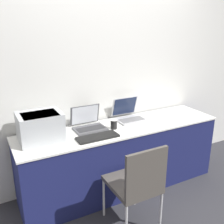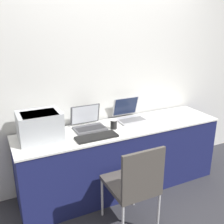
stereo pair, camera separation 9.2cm
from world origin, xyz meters
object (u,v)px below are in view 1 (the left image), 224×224
laptop_right (129,115)px  coffee_cup (114,124)px  printer (40,126)px  external_keyboard (98,137)px  chair (137,182)px  laptop_left (88,124)px

laptop_right → coffee_cup: size_ratio=3.20×
laptop_right → coffee_cup: bearing=-149.2°
printer → external_keyboard: printer is taller
laptop_right → external_keyboard: (-0.56, -0.32, -0.05)m
external_keyboard → chair: bearing=-74.0°
coffee_cup → chair: chair is taller
laptop_left → external_keyboard: (-0.02, -0.29, -0.04)m
coffee_cup → laptop_left: bearing=149.4°
laptop_left → coffee_cup: 0.28m
coffee_cup → chair: (-0.12, -0.65, -0.31)m
printer → laptop_right: (1.08, 0.11, -0.10)m
coffee_cup → chair: 0.74m
external_keyboard → laptop_right: bearing=29.7°
laptop_left → external_keyboard: 0.29m
laptop_right → chair: 0.99m
printer → coffee_cup: (0.78, -0.07, -0.10)m
printer → chair: 1.07m
printer → chair: size_ratio=0.46×
laptop_left → laptop_right: laptop_right is taller
laptop_right → chair: (-0.42, -0.83, -0.32)m
laptop_right → coffee_cup: 0.35m
printer → chair: bearing=-47.5°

